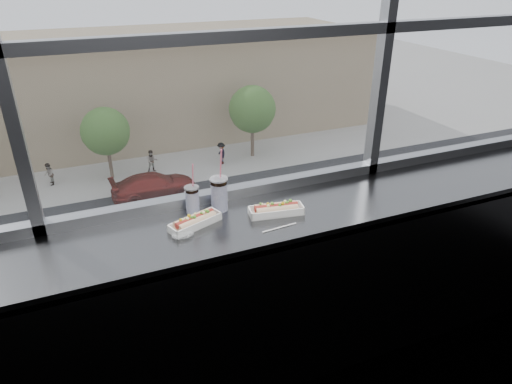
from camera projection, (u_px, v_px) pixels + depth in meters
name	position (u px, v px, depth m)	size (l,w,h in m)	color
wall_back_lower	(229.00, 274.00, 2.91)	(6.00, 6.00, 0.00)	black
counter	(243.00, 224.00, 2.45)	(6.00, 0.55, 0.06)	#5C5C5D
counter_fascia	(261.00, 329.00, 2.47)	(6.00, 0.04, 1.04)	#5C5C5D
hotdog_tray_left	(195.00, 221.00, 2.37)	(0.30, 0.19, 0.07)	white
hotdog_tray_right	(276.00, 209.00, 2.48)	(0.31, 0.15, 0.07)	white
soda_cup_left	(192.00, 198.00, 2.47)	(0.08, 0.08, 0.29)	white
soda_cup_right	(219.00, 192.00, 2.49)	(0.10, 0.10, 0.36)	white
loose_straw	(280.00, 228.00, 2.36)	(0.01, 0.01, 0.20)	white
wrapper	(183.00, 234.00, 2.28)	(0.11, 0.08, 0.03)	silver
plaza_ground	(81.00, 117.00, 43.98)	(120.00, 120.00, 0.00)	#9D9B95
street_asphalt	(111.00, 238.00, 24.58)	(80.00, 10.00, 0.06)	black
far_sidewalk	(96.00, 180.00, 31.19)	(80.00, 6.00, 0.04)	#9D9B95
far_building	(77.00, 89.00, 37.64)	(50.00, 14.00, 8.00)	#8C795D
car_far_b	(154.00, 182.00, 28.52)	(6.10, 2.54, 2.03)	maroon
car_near_e	(400.00, 201.00, 26.25)	(5.98, 2.49, 1.99)	navy
car_near_d	(269.00, 228.00, 23.39)	(6.52, 2.72, 2.17)	#FAF1C6
car_near_c	(156.00, 254.00, 21.43)	(6.08, 2.53, 2.03)	#B61D48
pedestrian_d	(221.00, 151.00, 33.29)	(0.87, 0.65, 1.96)	#66605B
pedestrian_b	(49.00, 172.00, 30.10)	(0.82, 0.61, 1.84)	#66605B
pedestrian_c	(152.00, 159.00, 31.99)	(0.86, 0.65, 1.94)	#66605B
tree_center	(105.00, 131.00, 30.04)	(3.20, 3.20, 5.00)	#47382B
tree_right	(252.00, 109.00, 33.49)	(3.49, 3.49, 5.46)	#47382B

